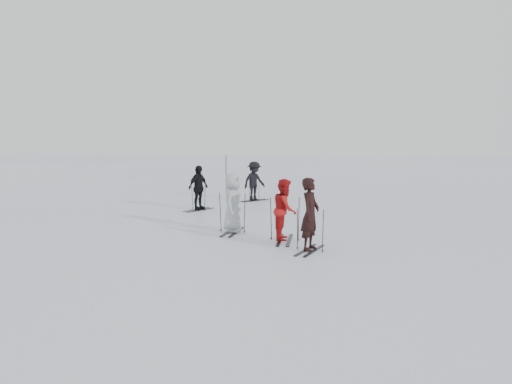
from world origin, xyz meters
TOP-DOWN VIEW (x-y plane):
  - ground at (0.00, 0.00)m, footprint 120.00×120.00m
  - skier_near_dark at (2.72, -3.51)m, footprint 0.57×0.77m
  - skier_red at (1.80, -2.40)m, footprint 0.78×0.95m
  - skier_grey at (-0.05, -1.61)m, footprint 0.63×0.93m
  - skier_uphill_left at (-2.87, 2.53)m, footprint 0.79×1.15m
  - skier_uphill_far at (-1.46, 5.99)m, footprint 1.23×1.34m
  - skis_near_dark at (2.72, -3.51)m, footprint 1.71×1.11m
  - skis_red at (1.80, -2.40)m, footprint 1.91×1.19m
  - skis_grey at (-0.05, -1.61)m, footprint 1.81×1.02m
  - skis_uphill_left at (-2.87, 2.53)m, footprint 1.78×1.35m
  - skis_uphill_far at (-1.46, 5.99)m, footprint 1.81×1.64m
  - piste_marker at (-4.20, 9.97)m, footprint 0.06×0.06m

SIDE VIEW (x-z plane):
  - ground at x=0.00m, z-range 0.00..0.00m
  - skis_uphill_left at x=-2.87m, z-range 0.00..1.15m
  - skis_near_dark at x=2.72m, z-range 0.00..1.16m
  - skis_uphill_far at x=-1.46m, z-range 0.00..1.18m
  - skis_grey at x=-0.05m, z-range 0.00..1.29m
  - skis_red at x=1.80m, z-range 0.00..1.31m
  - skier_red at x=1.80m, z-range 0.00..1.78m
  - skier_uphill_left at x=-2.87m, z-range 0.00..1.81m
  - skier_uphill_far at x=-1.46m, z-range 0.00..1.81m
  - skier_grey at x=-0.05m, z-range 0.00..1.85m
  - skier_near_dark at x=2.72m, z-range 0.00..1.91m
  - piste_marker at x=-4.20m, z-range 0.00..1.93m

